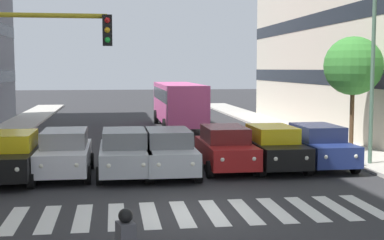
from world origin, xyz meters
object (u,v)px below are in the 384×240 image
object	(u,v)px
bus_behind_traffic	(178,101)
street_lamp_left	(362,58)
car_0	(318,146)
car_5	(65,153)
car_6	(11,156)
car_4	(124,153)
car_3	(169,152)
street_tree_1	(353,66)
car_1	(273,147)
car_2	(225,148)

from	to	relation	value
bus_behind_traffic	street_lamp_left	distance (m)	16.74
car_0	street_lamp_left	world-z (taller)	street_lamp_left
car_5	car_6	xyz separation A→B (m)	(1.83, 0.52, 0.00)
car_0	street_lamp_left	distance (m)	3.92
car_0	car_4	distance (m)	7.85
car_3	street_tree_1	xyz separation A→B (m)	(-8.89, -3.55, 3.23)
car_5	bus_behind_traffic	xyz separation A→B (m)	(-6.18, -15.77, 0.97)
car_4	street_tree_1	distance (m)	11.57
car_1	street_lamp_left	size ratio (longest dim) A/B	0.64
car_3	bus_behind_traffic	size ratio (longest dim) A/B	0.42
car_6	car_3	bearing A→B (deg)	-178.24
car_2	car_5	bearing A→B (deg)	3.36
car_5	car_1	bearing A→B (deg)	-178.27
car_3	car_5	xyz separation A→B (m)	(3.86, -0.35, 0.00)
car_4	car_5	world-z (taller)	same
street_lamp_left	car_6	bearing A→B (deg)	2.93
car_1	street_tree_1	bearing A→B (deg)	-147.59
car_6	street_tree_1	xyz separation A→B (m)	(-14.59, -3.73, 3.23)
car_2	street_lamp_left	xyz separation A→B (m)	(-5.51, 0.19, 3.54)
car_6	car_4	bearing A→B (deg)	-176.54
car_1	car_3	size ratio (longest dim) A/B	1.00
car_4	car_6	xyz separation A→B (m)	(4.04, 0.24, 0.00)
car_6	car_5	bearing A→B (deg)	-164.13
car_4	bus_behind_traffic	size ratio (longest dim) A/B	0.42
car_5	bus_behind_traffic	distance (m)	16.97
car_1	car_6	size ratio (longest dim) A/B	1.00
car_1	car_5	distance (m)	8.10
car_4	car_1	bearing A→B (deg)	-174.94
car_5	car_6	distance (m)	1.90
car_0	car_2	bearing A→B (deg)	0.16
car_6	street_tree_1	bearing A→B (deg)	-165.67
car_0	car_5	world-z (taller)	same
car_4	car_5	xyz separation A→B (m)	(2.21, -0.28, 0.00)
car_0	bus_behind_traffic	distance (m)	15.90
car_2	street_lamp_left	world-z (taller)	street_lamp_left
street_tree_1	car_0	bearing A→B (deg)	46.06
street_tree_1	car_6	bearing A→B (deg)	14.33
car_0	car_1	world-z (taller)	same
car_6	bus_behind_traffic	xyz separation A→B (m)	(-8.02, -16.29, 0.97)
car_0	car_3	bearing A→B (deg)	6.65
car_0	car_4	bearing A→B (deg)	4.75
car_3	car_5	bearing A→B (deg)	-5.11
car_4	bus_behind_traffic	xyz separation A→B (m)	(-3.98, -16.05, 0.97)
car_5	car_6	bearing A→B (deg)	15.87
car_2	bus_behind_traffic	world-z (taller)	bus_behind_traffic
bus_behind_traffic	car_5	bearing A→B (deg)	68.59
street_lamp_left	car_0	bearing A→B (deg)	-6.89
bus_behind_traffic	street_tree_1	xyz separation A→B (m)	(-6.57, 12.57, 2.26)
street_lamp_left	car_3	bearing A→B (deg)	3.78
car_1	car_2	xyz separation A→B (m)	(1.91, -0.12, 0.00)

